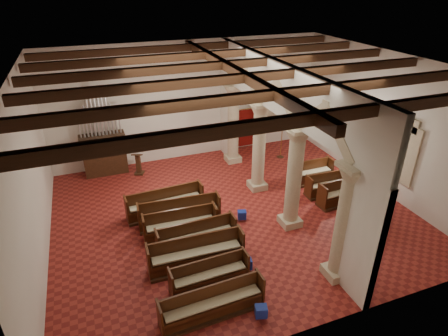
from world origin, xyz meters
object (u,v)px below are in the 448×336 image
at_px(lectern, 139,165).
at_px(aisle_pew_0, 365,209).
at_px(processional_banner, 281,143).
at_px(pipe_organ, 103,147).
at_px(nave_pew_0, 213,307).

height_order(lectern, aisle_pew_0, lectern).
bearing_deg(aisle_pew_0, lectern, 138.78).
height_order(lectern, processional_banner, processional_banner).
distance_m(pipe_organ, nave_pew_0, 10.35).
relative_size(lectern, nave_pew_0, 0.37).
distance_m(processional_banner, nave_pew_0, 11.02).
xyz_separation_m(pipe_organ, lectern, (1.47, -0.71, -0.89)).
relative_size(lectern, aisle_pew_0, 0.61).
bearing_deg(pipe_organ, processional_banner, -9.38).
distance_m(lectern, aisle_pew_0, 10.47).
distance_m(pipe_organ, aisle_pew_0, 12.09).
bearing_deg(nave_pew_0, processional_banner, 49.38).
bearing_deg(aisle_pew_0, processional_banner, 94.35).
relative_size(pipe_organ, processional_banner, 1.66).
height_order(pipe_organ, aisle_pew_0, pipe_organ).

